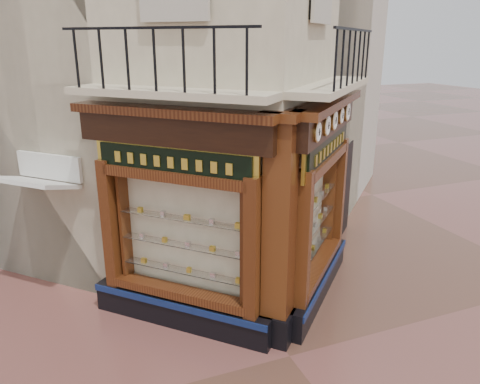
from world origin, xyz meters
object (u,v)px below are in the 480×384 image
clock_e (347,111)px  signboard_right (328,147)px  clock_b (327,125)px  awning (49,297)px  clock_c (334,120)px  signboard_left (173,162)px  clock_d (341,116)px  clock_a (317,132)px  corner_pilaster (279,237)px

clock_e → signboard_right: clock_e is taller
clock_b → awning: (-4.75, 2.52, -3.62)m
clock_c → signboard_left: 2.98m
clock_c → clock_d: bearing=0.0°
clock_a → signboard_left: bearing=109.4°
clock_e → clock_a: bearing=-180.0°
corner_pilaster → signboard_left: 2.12m
awning → clock_d: bearing=-151.9°
clock_d → awning: (-5.58, 1.70, -3.62)m
clock_d → signboard_right: clock_d is taller
clock_d → clock_e: (0.43, 0.43, 0.00)m
awning → signboard_left: size_ratio=0.71×
signboard_left → clock_e: bearing=-124.5°
clock_e → awning: (-6.00, 1.27, -3.62)m
clock_e → awning: clock_e is taller
clock_a → clock_d: bearing=0.0°
corner_pilaster → signboard_right: corner_pilaster is taller
corner_pilaster → awning: (-3.69, 2.98, -1.95)m
clock_a → clock_d: clock_a is taller
clock_a → clock_b: bearing=0.0°
corner_pilaster → clock_a: size_ratio=11.79×
clock_d → clock_a: bearing=-180.0°
clock_b → clock_e: clock_e is taller
clock_b → clock_c: (0.40, 0.40, -0.00)m
clock_d → signboard_right: size_ratio=0.14×
clock_a → clock_e: bearing=0.0°
clock_a → clock_c: bearing=0.0°
clock_a → corner_pilaster: bearing=136.6°
clock_c → signboard_right: clock_c is taller
clock_c → clock_b: bearing=180.0°
clock_a → clock_b: (0.45, 0.45, -0.00)m
clock_a → clock_e: 2.40m
clock_b → clock_e: (1.25, 1.25, 0.00)m
clock_b → corner_pilaster: bearing=158.4°
clock_d → awning: clock_d is taller
clock_d → awning: 6.86m
clock_a → signboard_right: 1.40m
clock_c → corner_pilaster: bearing=165.5°
clock_a → awning: 6.36m
clock_c → clock_e: 1.20m
clock_c → signboard_right: 0.54m
awning → signboard_right: bearing=-155.9°
clock_e → signboard_right: size_ratio=0.18×
corner_pilaster → signboard_left: size_ratio=1.83×
corner_pilaster → awning: bearing=96.1°
clock_b → clock_e: 1.77m
clock_e → signboard_right: bearing=174.2°
corner_pilaster → clock_d: corner_pilaster is taller
signboard_left → signboard_right: signboard_right is taller
clock_b → clock_d: clock_b is taller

